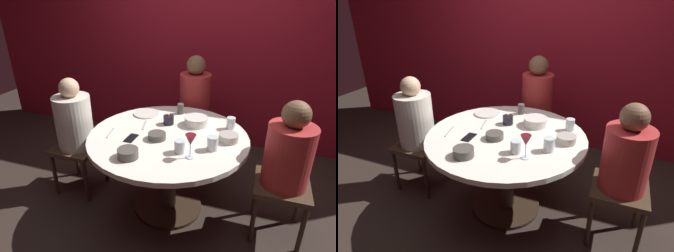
{
  "view_description": "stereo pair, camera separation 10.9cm",
  "coord_description": "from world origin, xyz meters",
  "views": [
    {
      "loc": [
        0.67,
        -1.94,
        1.78
      ],
      "look_at": [
        0.0,
        0.0,
        0.81
      ],
      "focal_mm": 30.69,
      "sensor_mm": 36.0,
      "label": 1
    },
    {
      "loc": [
        0.77,
        -1.91,
        1.78
      ],
      "look_at": [
        0.0,
        0.0,
        0.81
      ],
      "focal_mm": 30.69,
      "sensor_mm": 36.0,
      "label": 2
    }
  ],
  "objects": [
    {
      "name": "ground_plane",
      "position": [
        0.0,
        0.0,
        0.0
      ],
      "size": [
        8.0,
        8.0,
        0.0
      ],
      "primitive_type": "plane",
      "color": "#2D231E"
    },
    {
      "name": "back_wall",
      "position": [
        0.0,
        1.44,
        1.3
      ],
      "size": [
        6.0,
        0.1,
        2.6
      ],
      "primitive_type": "cube",
      "color": "maroon",
      "rests_on": "ground"
    },
    {
      "name": "dining_table",
      "position": [
        0.0,
        0.0,
        0.57
      ],
      "size": [
        1.29,
        1.29,
        0.73
      ],
      "color": "silver",
      "rests_on": "ground"
    },
    {
      "name": "seated_diner_left",
      "position": [
        -0.89,
        0.0,
        0.69
      ],
      "size": [
        0.4,
        0.4,
        1.12
      ],
      "rotation": [
        0.0,
        0.0,
        6.28
      ],
      "color": "#3F2D1E",
      "rests_on": "ground"
    },
    {
      "name": "seated_diner_back",
      "position": [
        0.0,
        0.88,
        0.73
      ],
      "size": [
        0.4,
        0.4,
        1.19
      ],
      "rotation": [
        0.0,
        0.0,
        4.71
      ],
      "color": "#3F2D1E",
      "rests_on": "ground"
    },
    {
      "name": "seated_diner_right",
      "position": [
        0.91,
        0.0,
        0.7
      ],
      "size": [
        0.4,
        0.4,
        1.13
      ],
      "rotation": [
        0.0,
        0.0,
        3.14
      ],
      "color": "#3F2D1E",
      "rests_on": "ground"
    },
    {
      "name": "candle_holder",
      "position": [
        -0.06,
        0.2,
        0.77
      ],
      "size": [
        0.09,
        0.09,
        0.1
      ],
      "color": "black",
      "rests_on": "dining_table"
    },
    {
      "name": "wine_glass",
      "position": [
        0.25,
        -0.27,
        0.86
      ],
      "size": [
        0.08,
        0.08,
        0.18
      ],
      "color": "silver",
      "rests_on": "dining_table"
    },
    {
      "name": "dinner_plate",
      "position": [
        -0.33,
        0.34,
        0.73
      ],
      "size": [
        0.24,
        0.24,
        0.01
      ],
      "primitive_type": "cylinder",
      "color": "silver",
      "rests_on": "dining_table"
    },
    {
      "name": "cell_phone",
      "position": [
        -0.25,
        -0.15,
        0.73
      ],
      "size": [
        0.07,
        0.14,
        0.01
      ],
      "primitive_type": "cube",
      "rotation": [
        0.0,
        0.0,
        3.13
      ],
      "color": "black",
      "rests_on": "dining_table"
    },
    {
      "name": "bowl_serving_large",
      "position": [
        -0.06,
        -0.09,
        0.75
      ],
      "size": [
        0.14,
        0.14,
        0.05
      ],
      "primitive_type": "cylinder",
      "color": "#4C4742",
      "rests_on": "dining_table"
    },
    {
      "name": "bowl_salad_center",
      "position": [
        0.47,
        0.05,
        0.76
      ],
      "size": [
        0.15,
        0.15,
        0.06
      ],
      "primitive_type": "cylinder",
      "color": "#B2ADA3",
      "rests_on": "dining_table"
    },
    {
      "name": "bowl_small_white",
      "position": [
        0.17,
        0.26,
        0.76
      ],
      "size": [
        0.2,
        0.2,
        0.07
      ],
      "primitive_type": "cylinder",
      "color": "silver",
      "rests_on": "dining_table"
    },
    {
      "name": "bowl_sauce_side",
      "position": [
        -0.15,
        -0.41,
        0.76
      ],
      "size": [
        0.15,
        0.15,
        0.06
      ],
      "primitive_type": "cylinder",
      "color": "#4C4742",
      "rests_on": "dining_table"
    },
    {
      "name": "cup_near_candle",
      "position": [
        0.46,
        0.28,
        0.78
      ],
      "size": [
        0.07,
        0.07,
        0.1
      ],
      "primitive_type": "cylinder",
      "color": "silver",
      "rests_on": "dining_table"
    },
    {
      "name": "cup_by_left_diner",
      "position": [
        0.17,
        -0.23,
        0.77
      ],
      "size": [
        0.08,
        0.08,
        0.1
      ],
      "primitive_type": "cylinder",
      "color": "silver",
      "rests_on": "dining_table"
    },
    {
      "name": "cup_by_right_diner",
      "position": [
        -0.03,
        0.46,
        0.78
      ],
      "size": [
        0.06,
        0.06,
        0.1
      ],
      "primitive_type": "cylinder",
      "color": "#4C4742",
      "rests_on": "dining_table"
    },
    {
      "name": "cup_center_front",
      "position": [
        0.38,
        -0.12,
        0.78
      ],
      "size": [
        0.08,
        0.08,
        0.1
      ],
      "primitive_type": "cylinder",
      "color": "silver",
      "rests_on": "dining_table"
    },
    {
      "name": "fork_near_plate",
      "position": [
        -0.45,
        -0.12,
        0.73
      ],
      "size": [
        0.05,
        0.18,
        0.01
      ],
      "primitive_type": "cube",
      "rotation": [
        0.0,
        0.0,
        0.17
      ],
      "color": "#B7B7BC",
      "rests_on": "dining_table"
    },
    {
      "name": "knife_near_plate",
      "position": [
        -0.25,
        0.11,
        0.73
      ],
      "size": [
        0.05,
        0.18,
        0.01
      ],
      "primitive_type": "cube",
      "rotation": [
        0.0,
        0.0,
        0.22
      ],
      "color": "#B7B7BC",
      "rests_on": "dining_table"
    }
  ]
}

